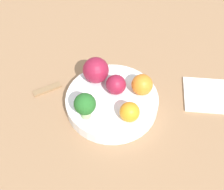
{
  "coord_description": "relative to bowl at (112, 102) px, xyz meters",
  "views": [
    {
      "loc": [
        -0.12,
        -0.44,
        0.61
      ],
      "look_at": [
        0.0,
        0.0,
        0.06
      ],
      "focal_mm": 50.0,
      "sensor_mm": 36.0,
      "label": 1
    }
  ],
  "objects": [
    {
      "name": "spoon",
      "position": [
        -0.14,
        0.09,
        -0.01
      ],
      "size": [
        0.07,
        0.03,
        0.01
      ],
      "color": "olive",
      "rests_on": "table_surface"
    },
    {
      "name": "apple_red",
      "position": [
        0.01,
        0.02,
        0.04
      ],
      "size": [
        0.05,
        0.05,
        0.05
      ],
      "color": "maroon",
      "rests_on": "bowl"
    },
    {
      "name": "broccoli",
      "position": [
        -0.07,
        -0.03,
        0.05
      ],
      "size": [
        0.05,
        0.05,
        0.07
      ],
      "color": "#99C17A",
      "rests_on": "bowl"
    },
    {
      "name": "orange_front",
      "position": [
        0.07,
        -0.0,
        0.04
      ],
      "size": [
        0.05,
        0.05,
        0.05
      ],
      "color": "orange",
      "rests_on": "bowl"
    },
    {
      "name": "apple_green",
      "position": [
        -0.02,
        0.07,
        0.05
      ],
      "size": [
        0.06,
        0.06,
        0.06
      ],
      "color": "maroon",
      "rests_on": "bowl"
    },
    {
      "name": "bowl",
      "position": [
        0.0,
        0.0,
        0.0
      ],
      "size": [
        0.22,
        0.22,
        0.03
      ],
      "color": "white",
      "rests_on": "table_surface"
    },
    {
      "name": "ground_plane",
      "position": [
        0.0,
        0.0,
        -0.04
      ],
      "size": [
        6.0,
        6.0,
        0.0
      ],
      "primitive_type": "plane",
      "color": "gray"
    },
    {
      "name": "table_surface",
      "position": [
        0.0,
        0.0,
        -0.03
      ],
      "size": [
        1.2,
        1.2,
        0.02
      ],
      "color": "#936D4C",
      "rests_on": "ground_plane"
    },
    {
      "name": "napkin",
      "position": [
        0.24,
        -0.03,
        -0.01
      ],
      "size": [
        0.16,
        0.14,
        0.01
      ],
      "color": "white",
      "rests_on": "table_surface"
    },
    {
      "name": "orange_back",
      "position": [
        0.02,
        -0.06,
        0.04
      ],
      "size": [
        0.04,
        0.04,
        0.04
      ],
      "color": "orange",
      "rests_on": "bowl"
    }
  ]
}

